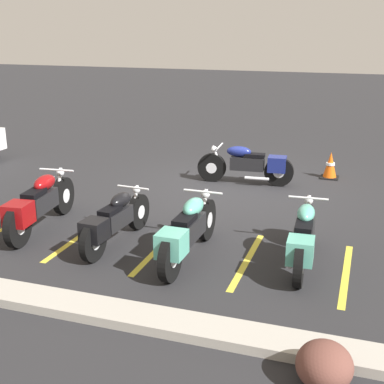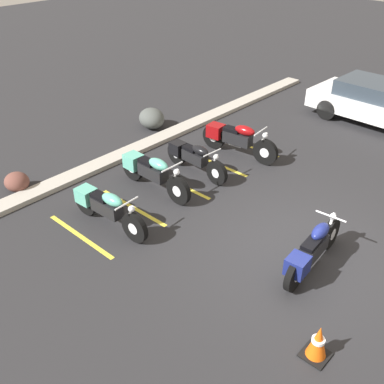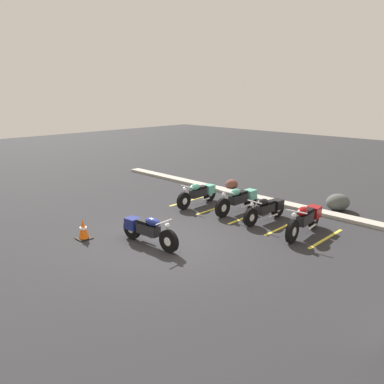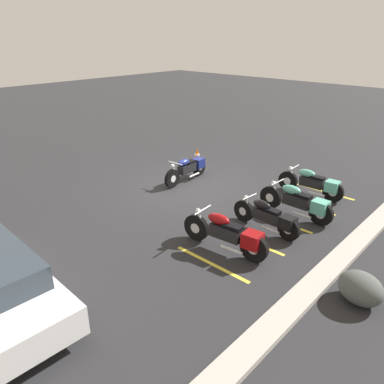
% 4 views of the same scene
% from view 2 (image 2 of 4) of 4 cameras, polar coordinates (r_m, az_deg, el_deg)
% --- Properties ---
extents(ground, '(60.00, 60.00, 0.00)m').
position_cam_2_polar(ground, '(9.17, 13.45, -7.26)').
color(ground, '#262628').
extents(motorcycle_navy_featured, '(2.14, 0.60, 0.84)m').
position_cam_2_polar(motorcycle_navy_featured, '(8.51, 15.00, -7.15)').
color(motorcycle_navy_featured, black).
rests_on(motorcycle_navy_featured, ground).
extents(parked_bike_0, '(0.61, 2.17, 0.85)m').
position_cam_2_polar(parked_bike_0, '(9.53, -10.97, -1.85)').
color(parked_bike_0, black).
rests_on(parked_bike_0, ground).
extents(parked_bike_1, '(0.64, 2.27, 0.89)m').
position_cam_2_polar(parked_bike_1, '(10.64, -5.22, 2.62)').
color(parked_bike_1, black).
rests_on(parked_bike_1, ground).
extents(parked_bike_2, '(0.58, 2.06, 0.81)m').
position_cam_2_polar(parked_bike_2, '(11.35, 0.15, 4.49)').
color(parked_bike_2, black).
rests_on(parked_bike_2, ground).
extents(parked_bike_3, '(0.68, 2.32, 0.91)m').
position_cam_2_polar(parked_bike_3, '(12.27, 5.53, 6.82)').
color(parked_bike_3, black).
rests_on(parked_bike_3, ground).
extents(car_white, '(1.94, 4.36, 1.29)m').
position_cam_2_polar(car_white, '(15.27, 22.87, 10.39)').
color(car_white, black).
rests_on(car_white, ground).
extents(concrete_curb, '(18.00, 0.50, 0.12)m').
position_cam_2_polar(concrete_curb, '(12.28, -9.72, 4.29)').
color(concrete_curb, '#A8A399').
rests_on(concrete_curb, ground).
extents(landscape_rock_0, '(0.64, 0.68, 0.46)m').
position_cam_2_polar(landscape_rock_0, '(11.45, -21.36, 1.22)').
color(landscape_rock_0, brown).
rests_on(landscape_rock_0, ground).
extents(landscape_rock_1, '(1.01, 1.10, 0.62)m').
position_cam_2_polar(landscape_rock_1, '(13.99, -5.14, 9.30)').
color(landscape_rock_1, '#474C49').
rests_on(landscape_rock_1, ground).
extents(traffic_cone, '(0.40, 0.40, 0.61)m').
position_cam_2_polar(traffic_cone, '(7.21, 15.69, -17.92)').
color(traffic_cone, black).
rests_on(traffic_cone, ground).
extents(stall_line_0, '(0.10, 2.10, 0.00)m').
position_cam_2_polar(stall_line_0, '(9.56, -13.98, -5.46)').
color(stall_line_0, gold).
rests_on(stall_line_0, ground).
extents(stall_line_1, '(0.10, 2.10, 0.00)m').
position_cam_2_polar(stall_line_1, '(10.23, -7.47, -1.96)').
color(stall_line_1, gold).
rests_on(stall_line_1, ground).
extents(stall_line_2, '(0.10, 2.10, 0.00)m').
position_cam_2_polar(stall_line_2, '(11.05, -1.86, 1.09)').
color(stall_line_2, gold).
rests_on(stall_line_2, ground).
extents(stall_line_3, '(0.10, 2.10, 0.00)m').
position_cam_2_polar(stall_line_3, '(11.98, 2.94, 3.68)').
color(stall_line_3, gold).
rests_on(stall_line_3, ground).
extents(stall_line_4, '(0.10, 2.10, 0.00)m').
position_cam_2_polar(stall_line_4, '(13.00, 7.03, 5.87)').
color(stall_line_4, gold).
rests_on(stall_line_4, ground).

